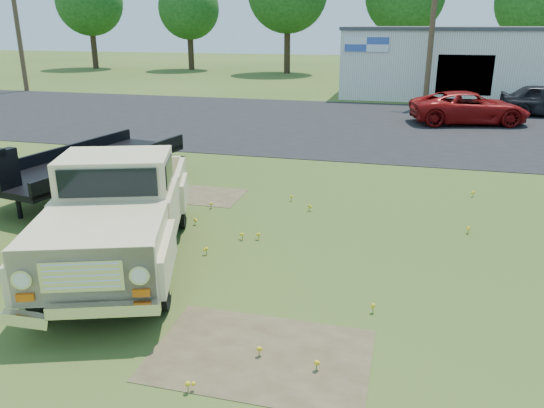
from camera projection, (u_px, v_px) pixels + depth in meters
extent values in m
plane|color=#364D19|center=(229.00, 256.00, 10.43)|extent=(140.00, 140.00, 0.00)
cube|color=black|center=(336.00, 124.00, 24.17)|extent=(90.00, 14.00, 0.02)
cube|color=#4C3D28|center=(261.00, 355.00, 7.33)|extent=(3.00, 2.00, 0.01)
cube|color=#4C3D28|center=(201.00, 195.00, 14.12)|extent=(2.20, 1.60, 0.01)
cube|color=beige|center=(460.00, 63.00, 33.08)|extent=(14.00, 8.00, 4.00)
cube|color=#3F3F44|center=(464.00, 28.00, 32.41)|extent=(14.20, 8.20, 0.20)
cube|color=black|center=(464.00, 75.00, 29.59)|extent=(3.00, 0.10, 2.20)
cube|color=white|center=(367.00, 44.00, 30.29)|extent=(2.50, 0.08, 0.80)
cylinder|color=#473821|center=(17.00, 21.00, 34.37)|extent=(0.30, 0.30, 9.00)
cylinder|color=#473821|center=(433.00, 20.00, 28.17)|extent=(0.30, 0.30, 9.00)
cylinder|color=#372819|center=(94.00, 50.00, 53.16)|extent=(0.56, 0.56, 3.60)
sphere|color=#133E11|center=(89.00, 2.00, 51.69)|extent=(6.40, 6.40, 6.40)
cylinder|color=#372819|center=(191.00, 53.00, 51.75)|extent=(0.56, 0.56, 3.24)
sphere|color=#133E11|center=(189.00, 8.00, 50.43)|extent=(5.76, 5.76, 5.76)
cylinder|color=#372819|center=(287.00, 51.00, 47.87)|extent=(0.56, 0.56, 3.96)
cylinder|color=#372819|center=(401.00, 53.00, 46.43)|extent=(0.56, 0.56, 3.78)
cylinder|color=#372819|center=(527.00, 58.00, 42.73)|extent=(0.56, 0.56, 3.42)
sphere|color=#133E11|center=(536.00, 1.00, 41.34)|extent=(6.08, 6.08, 6.08)
imported|color=maroon|center=(469.00, 108.00, 23.91)|extent=(5.57, 3.50, 1.44)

